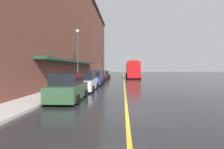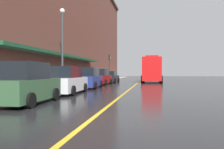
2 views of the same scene
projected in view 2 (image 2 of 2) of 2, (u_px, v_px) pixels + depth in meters
The scene contains 14 objects.
ground_plane at pixel (138, 83), 31.79m from camera, with size 112.00×112.00×0.00m, color #232326.
sidewalk_left at pixel (94, 82), 32.82m from camera, with size 2.40×70.00×0.15m, color #ADA8A0.
lane_center_stripe at pixel (138, 83), 31.79m from camera, with size 0.16×70.00×0.01m, color gold.
brick_building_left at pixel (43, 16), 32.92m from camera, with size 12.97×64.00×18.72m.
parked_car_0 at pixel (24, 85), 10.72m from camera, with size 2.20×4.22×1.91m.
parked_car_1 at pixel (66, 81), 15.79m from camera, with size 2.19×4.75×1.84m.
parked_car_2 at pixel (88, 79), 21.23m from camera, with size 2.21×4.71×1.85m.
parked_car_3 at pixel (101, 77), 27.35m from camera, with size 2.09×4.63×1.83m.
parked_car_4 at pixel (111, 77), 33.33m from camera, with size 2.04×4.85×1.59m.
fire_truck at pixel (152, 70), 34.17m from camera, with size 2.89×8.70×3.71m.
parking_meter_0 at pixel (97, 75), 31.03m from camera, with size 0.14×0.18×1.33m.
parking_meter_1 at pixel (42, 78), 15.50m from camera, with size 0.14×0.18×1.33m.
street_lamp_left at pixel (62, 39), 20.60m from camera, with size 0.44×0.44×6.94m.
traffic_light_near at pixel (109, 62), 39.98m from camera, with size 0.38×0.36×4.30m.
Camera 2 is at (1.82, -6.92, 1.46)m, focal length 37.45 mm.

